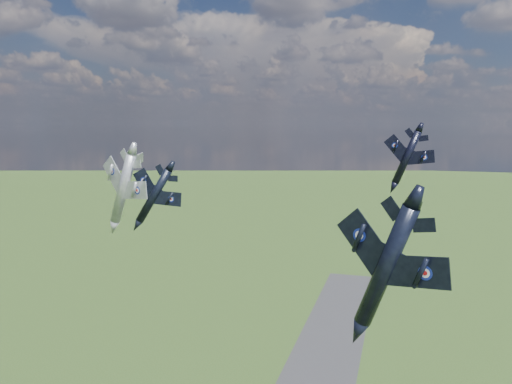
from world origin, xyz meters
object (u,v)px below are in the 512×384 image
(jet_high_navy, at_px, (407,157))
(jet_left_silver, at_px, (123,188))
(jet_right_navy, at_px, (386,267))
(jet_lead_navy, at_px, (154,196))

(jet_high_navy, bearing_deg, jet_left_silver, -148.75)
(jet_high_navy, relative_size, jet_left_silver, 0.82)
(jet_right_navy, bearing_deg, jet_lead_navy, 164.43)
(jet_lead_navy, height_order, jet_left_silver, jet_left_silver)
(jet_lead_navy, relative_size, jet_high_navy, 0.99)
(jet_lead_navy, bearing_deg, jet_right_navy, -43.21)
(jet_lead_navy, bearing_deg, jet_high_navy, 25.05)
(jet_lead_navy, bearing_deg, jet_left_silver, -171.88)
(jet_right_navy, distance_m, jet_high_navy, 50.65)
(jet_lead_navy, xyz_separation_m, jet_high_navy, (37.69, 21.37, 5.31))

